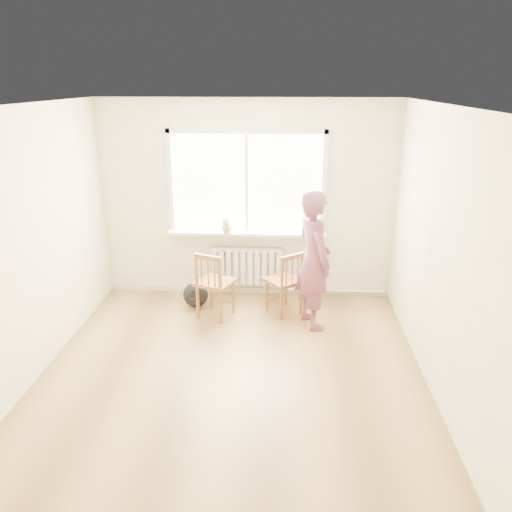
% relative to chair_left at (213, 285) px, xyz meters
% --- Properties ---
extents(floor, '(4.50, 4.50, 0.00)m').
position_rel_chair_left_xyz_m(floor, '(0.37, -1.42, -0.45)').
color(floor, '#A87F45').
rests_on(floor, ground).
extents(ceiling, '(4.50, 4.50, 0.00)m').
position_rel_chair_left_xyz_m(ceiling, '(0.37, -1.42, 2.25)').
color(ceiling, white).
rests_on(ceiling, back_wall).
extents(back_wall, '(4.00, 0.01, 2.70)m').
position_rel_chair_left_xyz_m(back_wall, '(0.37, 0.83, 0.90)').
color(back_wall, '#F1ECC1').
rests_on(back_wall, ground).
extents(window, '(2.12, 0.05, 1.42)m').
position_rel_chair_left_xyz_m(window, '(0.37, 0.80, 1.21)').
color(window, white).
rests_on(window, back_wall).
extents(windowsill, '(2.15, 0.22, 0.04)m').
position_rel_chair_left_xyz_m(windowsill, '(0.37, 0.72, 0.48)').
color(windowsill, white).
rests_on(windowsill, back_wall).
extents(radiator, '(1.00, 0.12, 0.55)m').
position_rel_chair_left_xyz_m(radiator, '(0.37, 0.74, -0.01)').
color(radiator, white).
rests_on(radiator, back_wall).
extents(heating_pipe, '(1.40, 0.04, 0.04)m').
position_rel_chair_left_xyz_m(heating_pipe, '(1.62, 0.77, -0.37)').
color(heating_pipe, silver).
rests_on(heating_pipe, back_wall).
extents(baseboard, '(4.00, 0.03, 0.08)m').
position_rel_chair_left_xyz_m(baseboard, '(0.37, 0.81, -0.41)').
color(baseboard, beige).
rests_on(baseboard, ground).
extents(chair_left, '(0.56, 0.55, 0.89)m').
position_rel_chair_left_xyz_m(chair_left, '(0.00, 0.00, 0.00)').
color(chair_left, '#9B5C2D').
rests_on(chair_left, floor).
extents(chair_right, '(0.58, 0.58, 0.85)m').
position_rel_chair_left_xyz_m(chair_right, '(0.93, 0.17, -0.02)').
color(chair_right, '#9B5C2D').
rests_on(chair_right, floor).
extents(person, '(0.62, 0.73, 1.71)m').
position_rel_chair_left_xyz_m(person, '(1.25, -0.12, 0.40)').
color(person, '#BC3E5F').
rests_on(person, floor).
extents(cat, '(0.18, 0.39, 0.26)m').
position_rel_chair_left_xyz_m(cat, '(0.11, 0.63, 0.61)').
color(cat, '#D1BA8E').
rests_on(cat, windowsill).
extents(backpack, '(0.35, 0.26, 0.34)m').
position_rel_chair_left_xyz_m(backpack, '(-0.29, 0.31, -0.28)').
color(backpack, black).
rests_on(backpack, floor).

